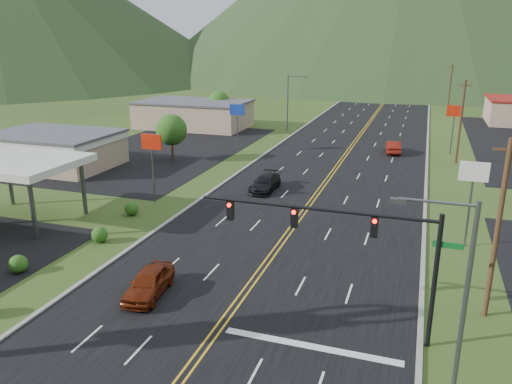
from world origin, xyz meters
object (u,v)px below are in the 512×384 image
(car_dark_mid, at_px, (265,183))
(streetlight_east, at_px, (458,292))
(car_red_far, at_px, (393,147))
(traffic_signal, at_px, (353,237))
(gas_canopy, at_px, (16,164))
(car_red_near, at_px, (149,283))
(streetlight_west, at_px, (290,99))

(car_dark_mid, bearing_deg, streetlight_east, -57.91)
(car_dark_mid, bearing_deg, car_red_far, 63.60)
(traffic_signal, height_order, car_red_far, traffic_signal)
(streetlight_east, xyz_separation_m, gas_canopy, (-33.18, 12.00, -0.31))
(streetlight_east, bearing_deg, car_red_far, 96.40)
(streetlight_east, bearing_deg, gas_canopy, 160.12)
(car_red_far, bearing_deg, car_dark_mid, 55.41)
(traffic_signal, height_order, gas_canopy, traffic_signal)
(gas_canopy, height_order, car_red_near, gas_canopy)
(traffic_signal, relative_size, car_red_near, 2.79)
(car_dark_mid, distance_m, car_red_far, 24.24)
(traffic_signal, bearing_deg, streetlight_east, -40.39)
(streetlight_west, bearing_deg, car_red_near, -83.51)
(traffic_signal, xyz_separation_m, gas_canopy, (-28.48, 8.00, -0.46))
(traffic_signal, bearing_deg, streetlight_west, 107.97)
(gas_canopy, height_order, car_dark_mid, gas_canopy)
(streetlight_west, relative_size, gas_canopy, 0.90)
(car_red_far, bearing_deg, streetlight_east, 88.68)
(streetlight_west, relative_size, car_dark_mid, 1.70)
(car_red_far, bearing_deg, streetlight_west, -41.81)
(traffic_signal, distance_m, car_dark_mid, 25.81)
(car_dark_mid, height_order, car_red_far, car_red_far)
(gas_canopy, bearing_deg, car_red_near, -25.48)
(car_red_near, distance_m, car_dark_mid, 22.52)
(traffic_signal, relative_size, car_dark_mid, 2.48)
(streetlight_east, bearing_deg, traffic_signal, 139.61)
(car_red_near, bearing_deg, streetlight_west, 89.11)
(streetlight_west, height_order, car_red_far, streetlight_west)
(streetlight_east, height_order, gas_canopy, streetlight_east)
(gas_canopy, distance_m, car_dark_mid, 22.63)
(streetlight_east, relative_size, gas_canopy, 0.90)
(streetlight_west, xyz_separation_m, gas_canopy, (-10.32, -48.00, -0.31))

